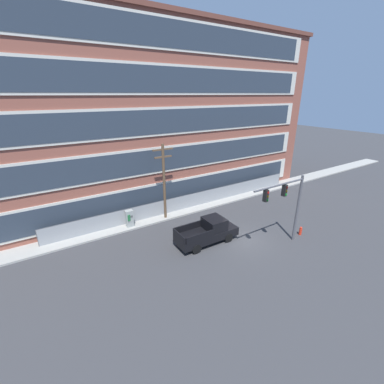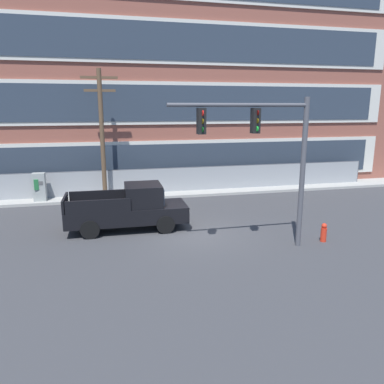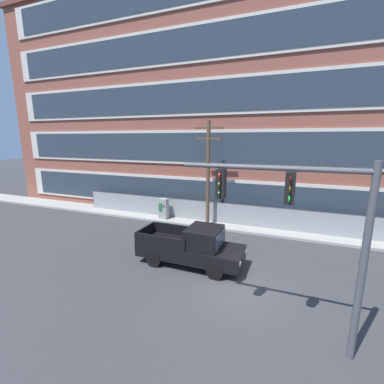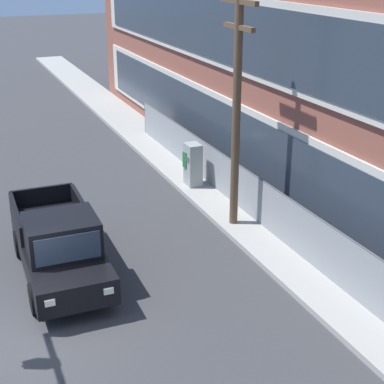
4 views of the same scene
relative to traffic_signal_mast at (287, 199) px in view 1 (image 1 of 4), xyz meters
name	(u,v)px [view 1 (image 1 of 4)]	position (x,y,z in m)	size (l,w,h in m)	color
ground_plane	(242,240)	(-2.15, 2.28, -4.12)	(160.00, 160.00, 0.00)	#38383A
sidewalk_building_side	(194,208)	(-2.15, 10.03, -4.04)	(80.00, 2.15, 0.16)	#9E9B93
brick_mill_building	(134,117)	(-5.67, 16.71, 5.22)	(42.57, 11.81, 18.66)	brown
chain_link_fence	(190,201)	(-2.56, 10.21, -3.26)	(28.86, 0.06, 1.68)	gray
traffic_signal_mast	(287,199)	(0.00, 0.00, 0.00)	(5.34, 0.43, 5.80)	#4C4C51
pickup_truck_black	(208,232)	(-4.83, 3.65, -3.15)	(5.43, 2.14, 2.05)	black
utility_pole_near_corner	(164,180)	(-5.88, 9.44, 0.02)	(2.04, 0.26, 7.53)	brown
electrical_cabinet	(130,219)	(-9.53, 9.57, -3.23)	(0.68, 0.53, 1.77)	#939993
pedestrian_near_cabinet	(128,219)	(-9.68, 9.46, -3.14)	(0.32, 0.44, 1.69)	#B7932D
fire_hydrant	(300,231)	(2.80, 0.18, -3.73)	(0.24, 0.24, 0.78)	red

